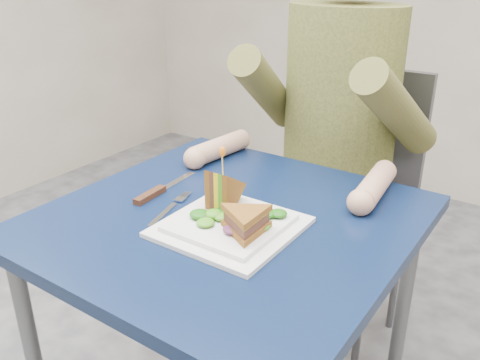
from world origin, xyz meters
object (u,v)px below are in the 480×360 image
Objects in this scene: table at (228,247)px; plate at (230,225)px; chair at (345,190)px; diner at (340,84)px; knife at (155,192)px; fork at (169,209)px; sandwich_upright at (223,192)px; sandwich_flat at (246,222)px.

plate is (0.04, -0.05, 0.09)m from table.
diner reaches higher than chair.
plate reaches higher than table.
plate is 1.17× the size of knife.
diner is at bearing 90.00° from table.
chair is 5.23× the size of fork.
diner is (-0.00, -0.11, 0.37)m from chair.
sandwich_upright is 0.20m from knife.
plate is at bearing -86.07° from diner.
table is at bearing 24.30° from fork.
sandwich_flat is 0.91× the size of fork.
sandwich_upright is 0.73× the size of fork.
diner is at bearing 98.79° from sandwich_flat.
chair is 0.39m from diner.
chair is 3.58× the size of plate.
chair is at bearing 90.00° from diner.
chair reaches higher than table.
sandwich_flat is 0.73× the size of knife.
chair reaches higher than sandwich_flat.
sandwich_upright is at bearing -162.85° from table.
fork reaches higher than table.
plate is at bearing 155.56° from sandwich_flat.
sandwich_upright is at bearing 2.94° from knife.
sandwich_upright is at bearing -91.07° from diner.
knife is (-0.24, 0.04, -0.00)m from plate.
plate is (0.04, -0.71, 0.20)m from chair.
sandwich_flat is at bearing -37.38° from table.
knife is at bearing 171.74° from plate.
sandwich_flat is at bearing -11.44° from knife.
fork is at bearing -177.67° from plate.
plate is 0.16m from fork.
knife is (-0.20, -0.67, 0.20)m from chair.
chair is 0.71m from sandwich_upright.
knife is at bearing -176.31° from table.
chair is 0.73m from knife.
sandwich_upright reaches higher than knife.
chair is 0.75m from fork.
sandwich_upright reaches higher than plate.
chair is at bearing 90.00° from table.
plate is 0.08m from sandwich_upright.
table is 0.67m from chair.
table is at bearing -90.00° from diner.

